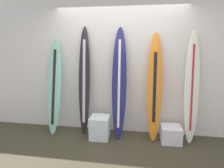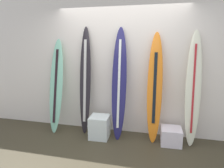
{
  "view_description": "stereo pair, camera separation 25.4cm",
  "coord_description": "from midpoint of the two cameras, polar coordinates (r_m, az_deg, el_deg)",
  "views": [
    {
      "loc": [
        0.46,
        -2.59,
        1.81
      ],
      "look_at": [
        -0.12,
        0.95,
        1.05
      ],
      "focal_mm": 30.88,
      "sensor_mm": 36.0,
      "label": 1
    },
    {
      "loc": [
        0.7,
        -2.54,
        1.81
      ],
      "look_at": [
        -0.12,
        0.95,
        1.05
      ],
      "focal_mm": 30.88,
      "sensor_mm": 36.0,
      "label": 2
    }
  ],
  "objects": [
    {
      "name": "display_block_center",
      "position": [
        3.85,
        -1.76,
        -12.59
      ],
      "size": [
        0.38,
        0.38,
        0.43
      ],
      "color": "silver",
      "rests_on": "ground"
    },
    {
      "name": "display_block_left",
      "position": [
        3.84,
        18.94,
        -14.36
      ],
      "size": [
        0.37,
        0.37,
        0.3
      ],
      "color": "white",
      "rests_on": "ground"
    },
    {
      "name": "surfboard_sunset",
      "position": [
        3.63,
        14.5,
        -1.18
      ],
      "size": [
        0.28,
        0.39,
        2.03
      ],
      "color": "orange",
      "rests_on": "ground"
    },
    {
      "name": "wall_back",
      "position": [
        3.93,
        4.74,
        5.86
      ],
      "size": [
        7.2,
        0.2,
        2.8
      ],
      "primitive_type": "cube",
      "color": "silver",
      "rests_on": "ground"
    },
    {
      "name": "surfboard_ivory",
      "position": [
        3.73,
        24.72,
        -1.59
      ],
      "size": [
        0.26,
        0.35,
        2.05
      ],
      "color": "#E9E7C8",
      "rests_on": "ground"
    },
    {
      "name": "surfboard_navy",
      "position": [
        3.65,
        4.12,
        0.03
      ],
      "size": [
        0.3,
        0.44,
        2.12
      ],
      "color": "navy",
      "rests_on": "ground"
    },
    {
      "name": "surfboard_seafoam",
      "position": [
        4.08,
        -14.5,
        -0.78
      ],
      "size": [
        0.31,
        0.45,
        1.91
      ],
      "color": "#86CDAD",
      "rests_on": "ground"
    },
    {
      "name": "ground",
      "position": [
        3.21,
        0.48,
        -22.92
      ],
      "size": [
        8.0,
        8.0,
        0.04
      ],
      "primitive_type": "cube",
      "color": "#3C3524"
    },
    {
      "name": "surfboard_charcoal",
      "position": [
        3.88,
        -6.08,
        0.54
      ],
      "size": [
        0.23,
        0.32,
        2.14
      ],
      "color": "black",
      "rests_on": "ground"
    }
  ]
}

